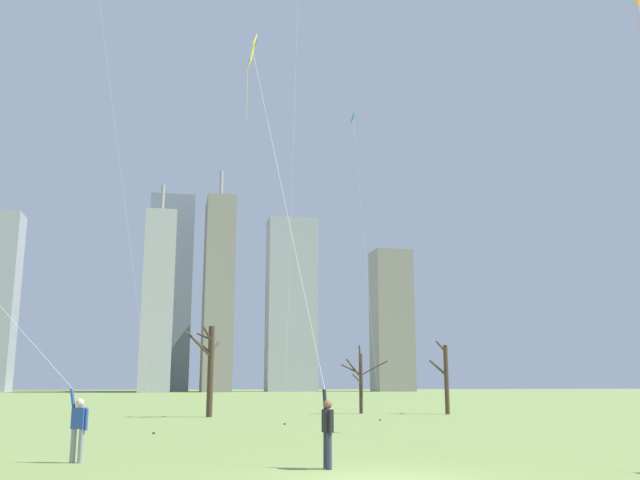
# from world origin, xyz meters

# --- Properties ---
(ground_plane) EXTENTS (400.00, 400.00, 0.00)m
(ground_plane) POSITION_xyz_m (0.00, 0.00, 0.00)
(ground_plane) COLOR #7A934C
(kite_flyer_foreground_left_yellow) EXTENTS (1.46, 8.70, 15.29)m
(kite_flyer_foreground_left_yellow) POSITION_xyz_m (-1.02, 3.92, 4.49)
(kite_flyer_foreground_left_yellow) COLOR #33384C
(kite_flyer_foreground_left_yellow) RESTS_ON ground
(kite_flyer_foreground_right_green) EXTENTS (8.69, 2.83, 10.51)m
(kite_flyer_foreground_right_green) POSITION_xyz_m (-8.55, 5.10, 2.96)
(kite_flyer_foreground_right_green) COLOR gray
(kite_flyer_foreground_right_green) RESTS_ON ground
(distant_kite_low_near_trees_teal) EXTENTS (0.74, 3.55, 19.18)m
(distant_kite_low_near_trees_teal) POSITION_xyz_m (6.43, 24.91, 17.02)
(distant_kite_low_near_trees_teal) COLOR teal
(distant_kite_low_near_trees_teal) RESTS_ON ground
(distant_kite_drifting_left_white) EXTENTS (1.90, 5.91, 28.36)m
(distant_kite_drifting_left_white) POSITION_xyz_m (2.57, 24.44, 23.89)
(distant_kite_drifting_left_white) COLOR white
(distant_kite_drifting_left_white) RESTS_ON ground
(bare_tree_rightmost) EXTENTS (3.21, 1.87, 4.46)m
(bare_tree_rightmost) POSITION_xyz_m (8.25, 30.87, 2.30)
(bare_tree_rightmost) COLOR #423326
(bare_tree_rightmost) RESTS_ON ground
(bare_tree_left_of_center) EXTENTS (1.89, 1.83, 4.86)m
(bare_tree_left_of_center) POSITION_xyz_m (13.58, 28.90, 2.58)
(bare_tree_left_of_center) COLOR #4C3828
(bare_tree_left_of_center) RESTS_ON ground
(bare_tree_right_of_center) EXTENTS (2.22, 2.15, 5.43)m
(bare_tree_right_of_center) POSITION_xyz_m (-1.99, 28.30, 3.00)
(bare_tree_right_of_center) COLOR #423326
(bare_tree_right_of_center) RESTS_ON ground
(skyline_slender_spire) EXTENTS (6.47, 11.79, 51.21)m
(skyline_slender_spire) POSITION_xyz_m (6.41, 143.82, 22.08)
(skyline_slender_spire) COLOR gray
(skyline_slender_spire) RESTS_ON ground
(skyline_wide_slab) EXTENTS (8.97, 7.90, 33.59)m
(skyline_wide_slab) POSITION_xyz_m (48.07, 144.16, 16.79)
(skyline_wide_slab) COLOR gray
(skyline_wide_slab) RESTS_ON ground
(skyline_mid_tower_left) EXTENTS (6.60, 10.25, 45.51)m
(skyline_mid_tower_left) POSITION_xyz_m (-6.85, 138.55, 19.45)
(skyline_mid_tower_left) COLOR #B2B2B7
(skyline_mid_tower_left) RESTS_ON ground
(skyline_tall_tower) EXTENTS (11.68, 6.72, 40.98)m
(skyline_tall_tower) POSITION_xyz_m (24.04, 146.81, 20.49)
(skyline_tall_tower) COLOR #9EA3AD
(skyline_tall_tower) RESTS_ON ground
(skyline_squat_block) EXTENTS (10.84, 11.10, 48.26)m
(skyline_squat_block) POSITION_xyz_m (-4.54, 160.93, 24.13)
(skyline_squat_block) COLOR gray
(skyline_squat_block) RESTS_ON ground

